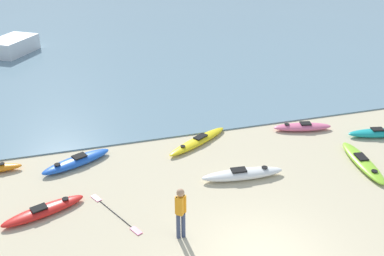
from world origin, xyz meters
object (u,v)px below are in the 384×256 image
kayak_on_sand_2 (77,161)px  kayak_on_sand_5 (302,127)px  kayak_on_sand_1 (198,141)px  kayak_on_sand_6 (363,162)px  kayak_on_sand_3 (44,211)px  moored_boat_1 (13,46)px  person_near_foreground (181,210)px  loose_paddle (115,214)px  kayak_on_sand_4 (380,133)px  kayak_on_sand_0 (242,174)px

kayak_on_sand_2 → kayak_on_sand_5: (9.91, 0.23, -0.01)m
kayak_on_sand_1 → kayak_on_sand_6: (5.62, -3.47, -0.00)m
kayak_on_sand_3 → moored_boat_1: (-1.95, 19.17, 0.44)m
kayak_on_sand_6 → person_near_foreground: person_near_foreground is taller
kayak_on_sand_1 → loose_paddle: 5.59m
kayak_on_sand_4 → kayak_on_sand_5: 3.30m
kayak_on_sand_0 → kayak_on_sand_5: kayak_on_sand_0 is taller
kayak_on_sand_3 → moored_boat_1: size_ratio=0.72×
kayak_on_sand_0 → kayak_on_sand_1: (-0.78, 3.04, -0.05)m
kayak_on_sand_5 → loose_paddle: kayak_on_sand_5 is taller
kayak_on_sand_2 → kayak_on_sand_6: kayak_on_sand_2 is taller
kayak_on_sand_5 → loose_paddle: bearing=-157.1°
person_near_foreground → kayak_on_sand_1: bearing=67.9°
kayak_on_sand_2 → kayak_on_sand_4: bearing=-5.7°
kayak_on_sand_5 → kayak_on_sand_3: bearing=-164.4°
kayak_on_sand_5 → kayak_on_sand_2: bearing=-178.7°
loose_paddle → person_near_foreground: bearing=-44.2°
kayak_on_sand_5 → loose_paddle: size_ratio=1.04×
kayak_on_sand_3 → moored_boat_1: bearing=95.8°
kayak_on_sand_1 → loose_paddle: (-4.03, -3.86, -0.11)m
kayak_on_sand_1 → person_near_foreground: size_ratio=1.84×
kayak_on_sand_4 → loose_paddle: kayak_on_sand_4 is taller
kayak_on_sand_6 → kayak_on_sand_0: bearing=174.9°
kayak_on_sand_3 → loose_paddle: kayak_on_sand_3 is taller
kayak_on_sand_2 → loose_paddle: kayak_on_sand_2 is taller
kayak_on_sand_1 → kayak_on_sand_5: 4.88m
kayak_on_sand_0 → person_near_foreground: (-3.05, -2.54, 0.82)m
moored_boat_1 → kayak_on_sand_0: bearing=-64.7°
kayak_on_sand_2 → kayak_on_sand_5: size_ratio=1.07×
kayak_on_sand_2 → person_near_foreground: bearing=-62.3°
kayak_on_sand_3 → kayak_on_sand_5: 11.56m
kayak_on_sand_3 → person_near_foreground: (3.99, -2.37, 0.85)m
kayak_on_sand_0 → loose_paddle: (-4.81, -0.82, -0.16)m
kayak_on_sand_2 → person_near_foreground: (2.76, -5.26, 0.83)m
kayak_on_sand_0 → loose_paddle: 4.88m
kayak_on_sand_6 → moored_boat_1: 23.85m
kayak_on_sand_2 → loose_paddle: bearing=-74.4°
kayak_on_sand_0 → kayak_on_sand_1: bearing=104.3°
kayak_on_sand_3 → loose_paddle: size_ratio=1.08×
kayak_on_sand_3 → kayak_on_sand_6: kayak_on_sand_3 is taller
kayak_on_sand_4 → loose_paddle: size_ratio=1.12×
kayak_on_sand_3 → loose_paddle: bearing=-16.3°
kayak_on_sand_0 → moored_boat_1: moored_boat_1 is taller
kayak_on_sand_3 → kayak_on_sand_4: size_ratio=0.96×
person_near_foreground → loose_paddle: (-1.77, 1.72, -0.98)m
kayak_on_sand_4 → kayak_on_sand_6: (-2.20, -1.87, -0.04)m
kayak_on_sand_0 → kayak_on_sand_3: size_ratio=1.12×
person_near_foreground → moored_boat_1: bearing=105.4°
kayak_on_sand_0 → loose_paddle: bearing=-170.3°
kayak_on_sand_1 → moored_boat_1: (-8.21, 15.96, 0.45)m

